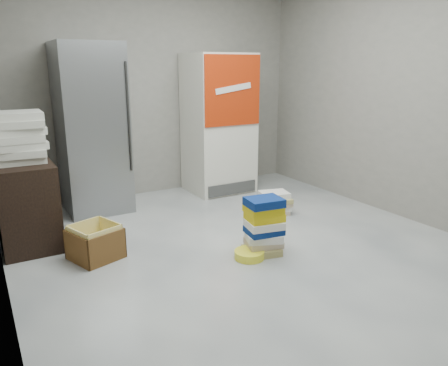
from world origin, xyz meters
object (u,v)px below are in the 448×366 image
at_px(wood_shelf, 26,204).
at_px(cardboard_box, 95,245).
at_px(coke_cooler, 219,124).
at_px(steel_fridge, 92,129).
at_px(phonebook_stack_main, 264,226).

height_order(wood_shelf, cardboard_box, wood_shelf).
bearing_deg(wood_shelf, coke_cooler, 16.28).
bearing_deg(steel_fridge, cardboard_box, -105.17).
height_order(phonebook_stack_main, cardboard_box, phonebook_stack_main).
height_order(steel_fridge, wood_shelf, steel_fridge).
bearing_deg(steel_fridge, coke_cooler, -0.18).
bearing_deg(coke_cooler, steel_fridge, 179.82).
xyz_separation_m(coke_cooler, cardboard_box, (-2.02, -1.36, -0.78)).
distance_m(coke_cooler, cardboard_box, 2.56).
bearing_deg(wood_shelf, cardboard_box, -54.06).
bearing_deg(phonebook_stack_main, coke_cooler, 86.05).
bearing_deg(phonebook_stack_main, wood_shelf, 158.93).
bearing_deg(coke_cooler, cardboard_box, -146.05).
bearing_deg(wood_shelf, steel_fridge, 41.31).
bearing_deg(cardboard_box, phonebook_stack_main, -45.18).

